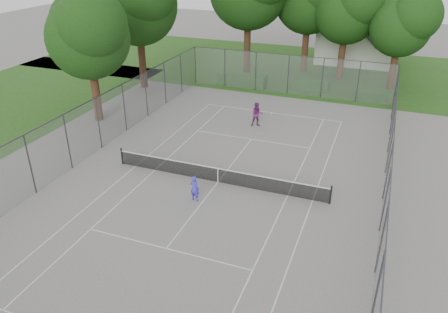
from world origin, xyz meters
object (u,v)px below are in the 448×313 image
(tennis_net, at_px, (218,175))
(house, at_px, (361,22))
(woman_player, at_px, (257,115))
(girl_player, at_px, (195,188))

(tennis_net, height_order, house, house)
(house, bearing_deg, woman_player, -102.74)
(tennis_net, bearing_deg, girl_player, -101.49)
(tennis_net, relative_size, woman_player, 7.05)
(house, relative_size, girl_player, 7.21)
(house, distance_m, woman_player, 22.94)
(girl_player, bearing_deg, tennis_net, -94.61)
(girl_player, distance_m, woman_player, 11.03)
(house, bearing_deg, girl_player, -98.74)
(girl_player, bearing_deg, house, -91.86)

